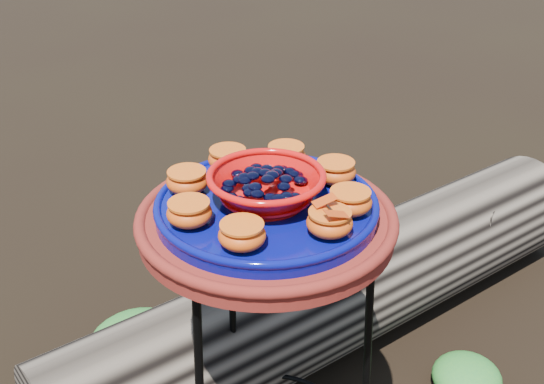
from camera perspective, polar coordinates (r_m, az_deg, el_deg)
name	(u,v)px	position (r m, az deg, el deg)	size (l,w,h in m)	color
plant_stand	(267,373)	(1.48, -0.40, -14.87)	(0.44, 0.44, 0.70)	black
terracotta_saucer	(267,223)	(1.26, -0.46, -2.64)	(0.47, 0.47, 0.04)	maroon
cobalt_plate	(266,208)	(1.24, -0.47, -1.36)	(0.40, 0.40, 0.03)	#090A5C
red_bowl	(266,188)	(1.22, -0.48, 0.32)	(0.20, 0.20, 0.06)	red
glass_gems	(266,168)	(1.20, -0.48, 2.05)	(0.16, 0.16, 0.03)	black
orange_half_0	(330,223)	(1.13, 4.84, -2.60)	(0.08, 0.08, 0.04)	#A92509
orange_half_1	(350,202)	(1.20, 6.53, -0.83)	(0.08, 0.08, 0.04)	#A92509
orange_half_2	(335,172)	(1.30, 5.33, 1.69)	(0.08, 0.08, 0.04)	#A92509
orange_half_3	(286,156)	(1.35, 1.19, 3.05)	(0.08, 0.08, 0.04)	#A92509
orange_half_4	(228,159)	(1.34, -3.71, 2.75)	(0.08, 0.08, 0.04)	#A92509
orange_half_5	(187,181)	(1.27, -7.10, 0.89)	(0.08, 0.08, 0.04)	#A92509
orange_half_6	(189,213)	(1.16, -6.93, -1.77)	(0.08, 0.08, 0.04)	#A92509
orange_half_7	(242,235)	(1.10, -2.52, -3.64)	(0.08, 0.08, 0.04)	#A92509
butterfly	(330,208)	(1.12, 4.90, -1.33)	(0.08, 0.05, 0.01)	#B9350B
driftwood_log	(341,291)	(2.01, 5.78, -8.21)	(1.78, 0.47, 0.33)	black
foliage_right	(467,376)	(1.98, 16.00, -14.61)	(0.19, 0.19, 0.09)	#236B29
foliage_back	(140,345)	(2.00, -10.99, -12.44)	(0.30, 0.30, 0.15)	#236B29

